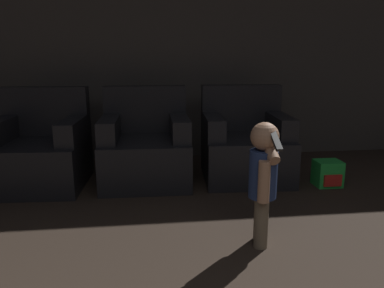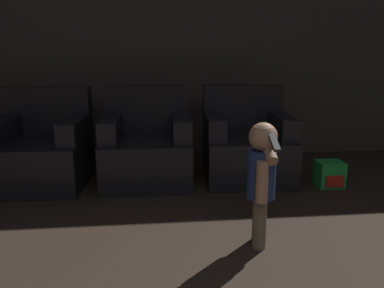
{
  "view_description": "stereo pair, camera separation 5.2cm",
  "coord_description": "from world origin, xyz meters",
  "px_view_note": "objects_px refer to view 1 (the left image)",
  "views": [
    {
      "loc": [
        -0.33,
        0.18,
        1.16
      ],
      "look_at": [
        0.01,
        2.94,
        0.51
      ],
      "focal_mm": 35.0,
      "sensor_mm": 36.0,
      "label": 1
    },
    {
      "loc": [
        -0.28,
        0.18,
        1.16
      ],
      "look_at": [
        0.01,
        2.94,
        0.51
      ],
      "focal_mm": 35.0,
      "sensor_mm": 36.0,
      "label": 2
    }
  ],
  "objects_px": {
    "armchair_right": "(245,145)",
    "toy_backpack": "(328,173)",
    "person_toddler": "(263,174)",
    "armchair_middle": "(146,148)",
    "armchair_left": "(40,151)"
  },
  "relations": [
    {
      "from": "armchair_right",
      "to": "toy_backpack",
      "type": "xyz_separation_m",
      "value": [
        0.68,
        -0.37,
        -0.2
      ]
    },
    {
      "from": "toy_backpack",
      "to": "armchair_right",
      "type": "bearing_deg",
      "value": 151.62
    },
    {
      "from": "armchair_middle",
      "to": "armchair_right",
      "type": "height_order",
      "value": "same"
    },
    {
      "from": "armchair_left",
      "to": "person_toddler",
      "type": "height_order",
      "value": "armchair_left"
    },
    {
      "from": "armchair_right",
      "to": "toy_backpack",
      "type": "distance_m",
      "value": 0.8
    },
    {
      "from": "armchair_left",
      "to": "toy_backpack",
      "type": "relative_size",
      "value": 3.74
    },
    {
      "from": "armchair_middle",
      "to": "toy_backpack",
      "type": "height_order",
      "value": "armchair_middle"
    },
    {
      "from": "armchair_left",
      "to": "armchair_middle",
      "type": "relative_size",
      "value": 1.0
    },
    {
      "from": "armchair_right",
      "to": "toy_backpack",
      "type": "height_order",
      "value": "armchair_right"
    },
    {
      "from": "person_toddler",
      "to": "toy_backpack",
      "type": "height_order",
      "value": "person_toddler"
    },
    {
      "from": "armchair_left",
      "to": "toy_backpack",
      "type": "height_order",
      "value": "armchair_left"
    },
    {
      "from": "armchair_middle",
      "to": "toy_backpack",
      "type": "bearing_deg",
      "value": -11.57
    },
    {
      "from": "person_toddler",
      "to": "armchair_left",
      "type": "bearing_deg",
      "value": -114.63
    },
    {
      "from": "person_toddler",
      "to": "toy_backpack",
      "type": "relative_size",
      "value": 3.33
    },
    {
      "from": "person_toddler",
      "to": "armchair_middle",
      "type": "bearing_deg",
      "value": -137.85
    }
  ]
}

